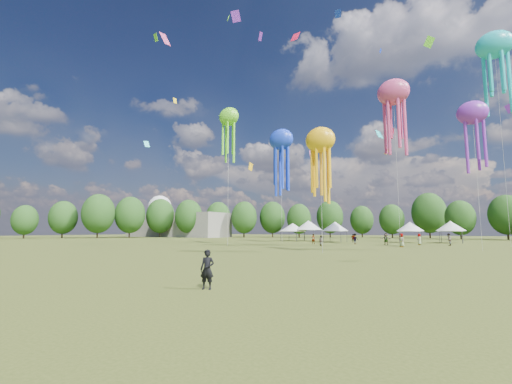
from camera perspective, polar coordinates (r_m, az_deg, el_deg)
The scene contains 10 objects.
ground at distance 21.05m, azimuth -21.51°, elevation -12.32°, with size 300.00×300.00×0.00m, color #384416.
observer_main at distance 13.72m, azimuth -8.25°, elevation -12.82°, with size 0.56×0.37×1.55m, color black.
spectator_near at distance 50.71m, azimuth 10.96°, elevation -8.10°, with size 0.75×0.59×1.55m, color gray.
spectators_far at distance 57.95m, azimuth 21.39°, elevation -7.44°, with size 20.38×15.05×1.87m.
festival_tents at distance 70.72m, azimuth 15.29°, elevation -5.62°, with size 35.12×11.53×4.40m.
show_kites at distance 56.34m, azimuth 18.79°, elevation 12.24°, with size 39.97×29.45×32.11m.
small_kites at distance 64.60m, azimuth 14.70°, elevation 19.30°, with size 74.78×56.39×44.32m.
treeline at distance 77.65m, azimuth 17.73°, elevation -3.05°, with size 201.57×95.24×13.43m.
hangar at distance 122.52m, azimuth -13.31°, elevation -5.52°, with size 40.00×12.00×8.00m, color gray.
radome at distance 138.63m, azimuth -15.99°, elevation -3.06°, with size 9.00×9.00×16.00m.
Camera 1 is at (17.03, -12.15, 2.30)m, focal length 23.65 mm.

